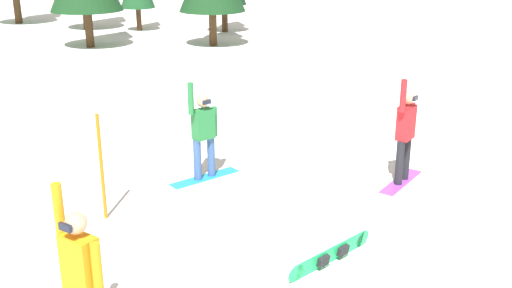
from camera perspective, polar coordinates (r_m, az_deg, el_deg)
snowboarder_foreground at (r=7.00m, az=-16.06°, el=-12.25°), size 1.48×1.06×2.06m
snowboarder_midground at (r=11.61m, az=-4.96°, el=0.98°), size 1.30×1.17×1.96m
snowboarder_background at (r=11.69m, az=13.87°, el=0.97°), size 1.03×1.37×2.08m
loose_snowboard_near_right at (r=8.96m, az=7.11°, el=-10.35°), size 1.30×1.29×0.29m
trail_marker_pole at (r=10.24m, az=-14.34°, el=-2.16°), size 0.06×0.06×1.83m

